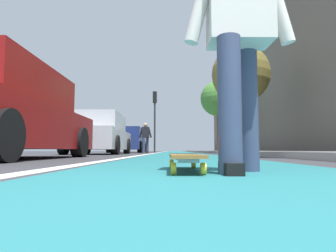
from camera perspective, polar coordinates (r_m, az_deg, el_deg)
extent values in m
plane|color=#38383D|center=(10.44, 2.43, -5.56)|extent=(80.00, 80.00, 0.00)
cube|color=#237075|center=(24.44, 1.64, -5.12)|extent=(56.00, 2.03, 0.00)
cube|color=silver|center=(20.46, -1.51, -5.18)|extent=(52.00, 0.16, 0.01)
cube|color=#9E9B93|center=(18.78, 12.01, -4.94)|extent=(52.00, 3.20, 0.12)
cube|color=#696056|center=(23.90, 17.11, 7.49)|extent=(40.00, 1.20, 10.28)
cylinder|color=yellow|center=(2.27, 0.70, -7.46)|extent=(0.07, 0.03, 0.07)
cylinder|color=yellow|center=(2.28, 5.01, -7.43)|extent=(0.07, 0.03, 0.07)
cylinder|color=yellow|center=(1.67, 1.08, -8.42)|extent=(0.07, 0.03, 0.07)
cylinder|color=yellow|center=(1.69, 6.93, -8.36)|extent=(0.07, 0.03, 0.07)
cube|color=silver|center=(2.27, 2.85, -6.26)|extent=(0.06, 0.12, 0.02)
cube|color=silver|center=(1.67, 4.01, -6.78)|extent=(0.06, 0.12, 0.02)
cube|color=olive|center=(1.97, 3.34, -5.82)|extent=(0.84, 0.22, 0.02)
cylinder|color=#384260|center=(1.75, 11.97, 4.15)|extent=(0.14, 0.14, 0.82)
cylinder|color=#384260|center=(2.04, 15.35, 2.95)|extent=(0.14, 0.14, 0.82)
cube|color=black|center=(1.73, 12.19, -8.18)|extent=(0.26, 0.11, 0.07)
cube|color=maroon|center=(5.36, -29.91, -0.14)|extent=(4.54, 1.83, 0.70)
cube|color=#4C606B|center=(6.40, -24.78, 4.87)|extent=(0.07, 1.55, 0.51)
cylinder|color=black|center=(6.31, -16.96, -3.08)|extent=(0.62, 0.23, 0.61)
cylinder|color=black|center=(3.73, -29.65, -1.62)|extent=(0.62, 0.23, 0.61)
cube|color=silver|center=(11.04, -13.31, -2.68)|extent=(4.43, 1.86, 0.70)
cube|color=silver|center=(10.93, -13.42, 0.76)|extent=(2.45, 1.68, 0.60)
cube|color=#4C606B|center=(12.11, -12.12, 0.21)|extent=(0.08, 1.55, 0.51)
cylinder|color=black|center=(12.56, -15.66, -3.83)|extent=(0.63, 0.23, 0.63)
cylinder|color=black|center=(12.22, -8.05, -3.93)|extent=(0.63, 0.23, 0.63)
cylinder|color=black|center=(9.96, -19.81, -3.51)|extent=(0.63, 0.23, 0.63)
cylinder|color=black|center=(9.53, -10.26, -3.68)|extent=(0.63, 0.23, 0.63)
cube|color=navy|center=(17.72, -7.88, -3.45)|extent=(4.47, 1.87, 0.70)
cube|color=navy|center=(17.60, -7.93, -1.32)|extent=(2.47, 1.70, 0.60)
cube|color=#4C606B|center=(18.81, -7.40, -1.55)|extent=(0.06, 1.59, 0.51)
cylinder|color=black|center=(19.21, -9.85, -4.15)|extent=(0.67, 0.23, 0.67)
cylinder|color=black|center=(18.99, -4.74, -4.20)|extent=(0.67, 0.23, 0.67)
cylinder|color=black|center=(16.51, -11.51, -4.03)|extent=(0.67, 0.23, 0.67)
cylinder|color=black|center=(16.25, -5.57, -4.09)|extent=(0.67, 0.23, 0.67)
cylinder|color=#2D2D2D|center=(20.50, -2.63, -0.27)|extent=(0.12, 0.12, 3.51)
cube|color=black|center=(20.78, -2.60, 5.66)|extent=(0.24, 0.28, 0.80)
sphere|color=#360606|center=(20.96, -2.58, 6.30)|extent=(0.16, 0.16, 0.16)
sphere|color=#392907|center=(20.91, -2.58, 5.60)|extent=(0.16, 0.16, 0.16)
sphere|color=green|center=(20.86, -2.58, 4.90)|extent=(0.16, 0.16, 0.16)
cylinder|color=brown|center=(13.79, 14.27, 0.45)|extent=(0.21, 0.21, 2.73)
sphere|color=olive|center=(14.18, 14.08, 9.78)|extent=(2.70, 2.70, 2.70)
cylinder|color=brown|center=(20.51, 9.90, -1.06)|extent=(0.25, 0.25, 2.90)
sphere|color=#4C8C38|center=(20.79, 9.81, 5.33)|extent=(2.48, 2.48, 2.48)
cylinder|color=#384260|center=(15.89, -4.06, -3.82)|extent=(0.14, 0.14, 0.82)
cylinder|color=#384260|center=(15.65, -4.80, -3.80)|extent=(0.14, 0.14, 0.82)
cube|color=black|center=(15.89, -4.07, -5.17)|extent=(0.26, 0.10, 0.07)
cube|color=black|center=(15.81, -4.45, -1.25)|extent=(0.24, 0.40, 0.60)
cylinder|color=black|center=(15.79, -3.58, -1.25)|extent=(0.09, 0.23, 0.60)
cylinder|color=black|center=(15.83, -5.31, -1.25)|extent=(0.09, 0.23, 0.60)
sphere|color=tan|center=(15.84, -4.44, 0.22)|extent=(0.22, 0.22, 0.22)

